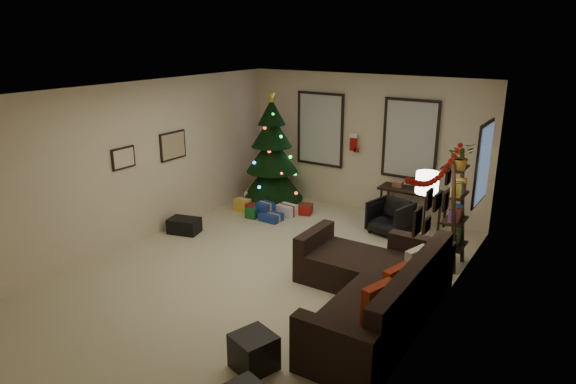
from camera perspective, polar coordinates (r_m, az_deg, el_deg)
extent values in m
plane|color=beige|center=(7.64, -3.10, -9.29)|extent=(7.00, 7.00, 0.00)
plane|color=white|center=(6.86, -3.48, 11.28)|extent=(7.00, 7.00, 0.00)
plane|color=beige|center=(10.08, 8.47, 5.38)|extent=(5.00, 0.00, 5.00)
plane|color=beige|center=(4.95, -28.04, -9.72)|extent=(5.00, 0.00, 5.00)
plane|color=beige|center=(8.78, -16.65, 3.01)|extent=(0.00, 7.00, 7.00)
plane|color=beige|center=(6.09, 16.23, -3.32)|extent=(0.00, 7.00, 7.00)
cube|color=#728CB2|center=(10.43, 3.67, 7.06)|extent=(0.94, 0.02, 1.35)
cube|color=beige|center=(10.43, 3.67, 7.06)|extent=(0.94, 0.03, 1.35)
cube|color=#728CB2|center=(9.67, 13.60, 5.77)|extent=(0.94, 0.02, 1.35)
cube|color=beige|center=(9.67, 13.60, 5.77)|extent=(0.94, 0.03, 1.35)
cube|color=#728CB2|center=(8.43, 21.21, 3.02)|extent=(0.05, 0.27, 1.17)
cube|color=beige|center=(8.43, 21.21, 3.02)|extent=(0.05, 0.45, 1.17)
cylinder|color=black|center=(10.62, -1.76, -0.57)|extent=(0.09, 0.09, 0.28)
cone|color=black|center=(10.50, -1.78, 1.63)|extent=(1.28, 1.28, 0.89)
cone|color=black|center=(10.37, -1.81, 4.38)|extent=(1.05, 1.05, 0.75)
cone|color=black|center=(10.27, -1.84, 6.94)|extent=(0.83, 0.83, 0.66)
cone|color=black|center=(10.21, -1.86, 9.02)|extent=(0.57, 0.57, 0.52)
cylinder|color=maroon|center=(10.66, -1.76, -1.20)|extent=(1.04, 1.04, 0.04)
cube|color=silver|center=(9.93, -0.15, -2.07)|extent=(0.35, 0.28, 0.22)
cube|color=navy|center=(9.84, -2.56, -2.03)|extent=(0.28, 0.25, 0.30)
cube|color=maroon|center=(10.05, 1.98, -1.95)|extent=(0.25, 0.30, 0.18)
cube|color=gold|center=(10.22, -5.15, -1.47)|extent=(0.30, 0.22, 0.25)
cube|color=#14591E|center=(9.85, -4.01, -2.34)|extent=(0.22, 0.22, 0.20)
cube|color=silver|center=(10.61, -4.11, -0.63)|extent=(0.26, 0.26, 0.28)
cube|color=navy|center=(9.68, -1.93, -2.83)|extent=(0.40, 0.30, 0.15)
cube|color=maroon|center=(10.00, -3.89, -2.02)|extent=(0.35, 0.22, 0.20)
cube|color=gold|center=(10.37, -2.39, -1.17)|extent=(0.30, 0.23, 0.23)
cube|color=black|center=(6.49, 10.67, -12.63)|extent=(0.92, 2.46, 0.43)
cube|color=black|center=(6.18, 14.04, -9.82)|extent=(0.20, 2.46, 0.46)
cube|color=black|center=(5.39, 5.08, -17.70)|extent=(0.92, 0.20, 0.68)
cube|color=black|center=(7.56, 14.60, -7.32)|extent=(0.92, 0.20, 0.68)
cube|color=black|center=(7.43, 6.49, -8.34)|extent=(0.87, 0.92, 0.43)
cube|color=black|center=(7.60, 2.95, -6.61)|extent=(0.18, 0.92, 0.68)
cube|color=maroon|center=(5.71, 10.13, -12.19)|extent=(0.25, 0.46, 0.44)
cube|color=maroon|center=(6.15, 12.10, -10.01)|extent=(0.22, 0.42, 0.41)
cube|color=beige|center=(6.76, 14.25, -7.66)|extent=(0.21, 0.39, 0.38)
cube|color=black|center=(5.66, -3.87, -17.50)|extent=(0.52, 0.52, 0.39)
cube|color=black|center=(9.59, 13.97, 0.13)|extent=(1.26, 0.45, 0.05)
cylinder|color=black|center=(9.72, 10.39, -1.53)|extent=(0.05, 0.05, 0.63)
cylinder|color=black|center=(10.04, 11.18, -0.96)|extent=(0.05, 0.05, 0.63)
cylinder|color=black|center=(9.39, 16.65, -2.69)|extent=(0.05, 0.05, 0.63)
cylinder|color=black|center=(9.72, 17.26, -2.05)|extent=(0.05, 0.05, 0.63)
imported|color=black|center=(9.18, 11.43, -2.80)|extent=(0.71, 0.68, 0.61)
cube|color=black|center=(7.73, 18.14, -2.57)|extent=(0.05, 0.05, 1.80)
cube|color=black|center=(8.17, 19.02, -1.57)|extent=(0.05, 0.05, 1.80)
cube|color=black|center=(8.15, 18.01, -5.67)|extent=(0.30, 0.50, 0.03)
cube|color=black|center=(8.01, 18.28, -3.03)|extent=(0.30, 0.50, 0.03)
cube|color=black|center=(7.88, 18.56, -0.31)|extent=(0.30, 0.50, 0.03)
cube|color=black|center=(7.77, 18.84, 2.50)|extent=(0.30, 0.50, 0.03)
imported|color=#4C4C4C|center=(7.59, 18.87, 4.26)|extent=(0.60, 0.62, 0.52)
cylinder|color=black|center=(7.99, 14.59, -8.50)|extent=(0.27, 0.27, 0.03)
cylinder|color=black|center=(7.72, 14.96, -4.07)|extent=(0.03, 0.03, 1.30)
cylinder|color=white|center=(7.50, 15.39, 1.03)|extent=(0.33, 0.33, 0.31)
cube|color=black|center=(9.27, -12.83, 5.11)|extent=(0.04, 0.60, 0.50)
cube|color=tan|center=(9.27, -12.83, 5.11)|extent=(0.01, 0.54, 0.45)
cube|color=black|center=(8.56, -18.05, 3.66)|extent=(0.04, 0.45, 0.35)
cube|color=beige|center=(8.56, -18.05, 3.66)|extent=(0.01, 0.41, 0.31)
cube|color=black|center=(5.48, 14.36, -3.26)|extent=(0.03, 0.22, 0.28)
cube|color=black|center=(5.75, 15.60, -0.79)|extent=(0.03, 0.18, 0.22)
cube|color=black|center=(5.85, 15.36, -3.58)|extent=(0.03, 0.20, 0.16)
cube|color=black|center=(6.11, 16.51, -0.98)|extent=(0.03, 0.26, 0.20)
cube|color=black|center=(6.46, 17.33, -0.99)|extent=(0.03, 0.18, 0.24)
cube|color=black|center=(6.37, 17.57, 1.57)|extent=(0.03, 0.16, 0.16)
cube|color=#990F0C|center=(10.01, 7.36, 5.47)|extent=(0.14, 0.04, 0.30)
cube|color=white|center=(9.98, 7.40, 6.31)|extent=(0.16, 0.05, 0.08)
cube|color=#990F0C|center=(10.01, 7.70, 4.69)|extent=(0.10, 0.04, 0.08)
cube|color=#990F0C|center=(10.09, 9.64, 5.57)|extent=(0.14, 0.04, 0.30)
cube|color=white|center=(10.06, 9.68, 6.41)|extent=(0.16, 0.05, 0.08)
cube|color=#990F0C|center=(10.09, 9.97, 4.80)|extent=(0.10, 0.04, 0.08)
cube|color=black|center=(9.28, -11.59, -3.73)|extent=(0.61, 0.48, 0.27)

